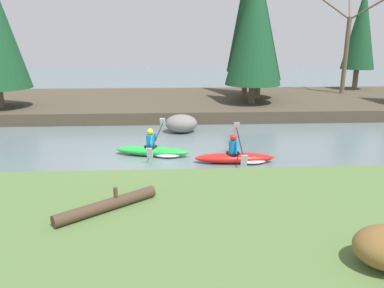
% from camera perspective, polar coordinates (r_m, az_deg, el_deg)
% --- Properties ---
extents(ground_plane, '(90.00, 90.00, 0.00)m').
position_cam_1_polar(ground_plane, '(13.17, -7.83, -2.51)').
color(ground_plane, slate).
extents(riverbank_near, '(44.00, 6.93, 0.79)m').
position_cam_1_polar(riverbank_near, '(7.02, -12.37, -16.59)').
color(riverbank_near, '#56753D').
rests_on(riverbank_near, ground).
extents(riverbank_far, '(44.00, 9.55, 0.60)m').
position_cam_1_polar(riverbank_far, '(23.04, -5.86, 6.25)').
color(riverbank_far, '#4C4233').
rests_on(riverbank_far, ground).
extents(conifer_tree_left, '(3.03, 3.03, 7.36)m').
position_cam_1_polar(conifer_tree_left, '(21.00, 9.57, 17.50)').
color(conifer_tree_left, brown).
rests_on(conifer_tree_left, riverbank_far).
extents(conifer_tree_mid_left, '(2.34, 2.34, 8.50)m').
position_cam_1_polar(conifer_tree_mid_left, '(24.49, 8.40, 19.09)').
color(conifer_tree_mid_left, brown).
rests_on(conifer_tree_mid_left, riverbank_far).
extents(conifer_tree_centre, '(2.67, 2.67, 6.62)m').
position_cam_1_polar(conifer_tree_centre, '(22.85, 10.33, 16.52)').
color(conifer_tree_centre, '#7A664C').
rests_on(conifer_tree_centre, riverbank_far).
extents(conifer_tree_mid_right, '(2.23, 2.23, 6.85)m').
position_cam_1_polar(conifer_tree_mid_right, '(29.04, 24.39, 15.70)').
color(conifer_tree_mid_right, brown).
rests_on(conifer_tree_mid_right, riverbank_far).
extents(bare_tree_mid_upstream, '(3.51, 3.47, 6.37)m').
position_cam_1_polar(bare_tree_mid_upstream, '(26.57, 22.50, 13.60)').
color(bare_tree_mid_upstream, brown).
rests_on(bare_tree_mid_upstream, riverbank_far).
extents(kayaker_lead, '(2.78, 2.07, 1.20)m').
position_cam_1_polar(kayaker_lead, '(12.86, 6.98, -1.99)').
color(kayaker_lead, red).
rests_on(kayaker_lead, ground).
extents(kayaker_middle, '(2.79, 2.05, 1.20)m').
position_cam_1_polar(kayaker_middle, '(13.58, -5.62, -0.99)').
color(kayaker_middle, green).
rests_on(kayaker_middle, ground).
extents(boulder_midstream, '(1.44, 1.13, 0.82)m').
position_cam_1_polar(boulder_midstream, '(16.85, -1.65, 3.14)').
color(boulder_midstream, gray).
rests_on(boulder_midstream, ground).
extents(driftwood_log, '(1.88, 1.53, 0.44)m').
position_cam_1_polar(driftwood_log, '(7.73, -12.78, -9.06)').
color(driftwood_log, '#4C3828').
rests_on(driftwood_log, riverbank_near).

